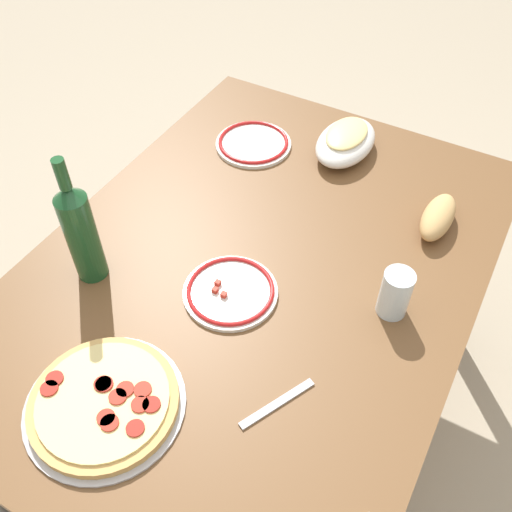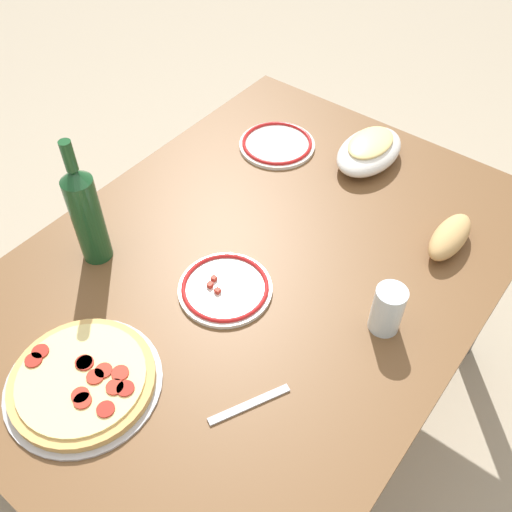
{
  "view_description": "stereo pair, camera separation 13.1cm",
  "coord_description": "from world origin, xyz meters",
  "px_view_note": "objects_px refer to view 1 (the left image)",
  "views": [
    {
      "loc": [
        0.77,
        0.43,
        1.71
      ],
      "look_at": [
        0.0,
        0.0,
        0.74
      ],
      "focal_mm": 39.72,
      "sensor_mm": 36.0,
      "label": 1
    },
    {
      "loc": [
        0.69,
        0.54,
        1.71
      ],
      "look_at": [
        0.0,
        0.0,
        0.74
      ],
      "focal_mm": 39.72,
      "sensor_mm": 36.0,
      "label": 2
    }
  ],
  "objects_px": {
    "water_glass": "(395,293)",
    "side_plate_near": "(253,143)",
    "side_plate_far": "(230,291)",
    "bread_loaf": "(438,217)",
    "pepperoni_pizza": "(104,403)",
    "dining_table": "(256,292)",
    "baked_pasta_dish": "(346,140)",
    "wine_bottle": "(80,231)"
  },
  "relations": [
    {
      "from": "water_glass",
      "to": "side_plate_near",
      "type": "height_order",
      "value": "water_glass"
    },
    {
      "from": "water_glass",
      "to": "bread_loaf",
      "type": "xyz_separation_m",
      "value": [
        -0.3,
        0.01,
        -0.03
      ]
    },
    {
      "from": "water_glass",
      "to": "bread_loaf",
      "type": "height_order",
      "value": "water_glass"
    },
    {
      "from": "wine_bottle",
      "to": "bread_loaf",
      "type": "relative_size",
      "value": 1.9
    },
    {
      "from": "wine_bottle",
      "to": "bread_loaf",
      "type": "bearing_deg",
      "value": 129.53
    },
    {
      "from": "dining_table",
      "to": "pepperoni_pizza",
      "type": "xyz_separation_m",
      "value": [
        0.46,
        -0.07,
        0.12
      ]
    },
    {
      "from": "water_glass",
      "to": "side_plate_far",
      "type": "xyz_separation_m",
      "value": [
        0.13,
        -0.33,
        -0.05
      ]
    },
    {
      "from": "pepperoni_pizza",
      "to": "dining_table",
      "type": "bearing_deg",
      "value": 170.73
    },
    {
      "from": "baked_pasta_dish",
      "to": "wine_bottle",
      "type": "xyz_separation_m",
      "value": [
        0.7,
        -0.33,
        0.09
      ]
    },
    {
      "from": "dining_table",
      "to": "side_plate_far",
      "type": "xyz_separation_m",
      "value": [
        0.1,
        -0.01,
        0.11
      ]
    },
    {
      "from": "baked_pasta_dish",
      "to": "bread_loaf",
      "type": "xyz_separation_m",
      "value": [
        0.17,
        0.32,
        -0.01
      ]
    },
    {
      "from": "dining_table",
      "to": "side_plate_far",
      "type": "bearing_deg",
      "value": -3.94
    },
    {
      "from": "side_plate_near",
      "to": "water_glass",
      "type": "bearing_deg",
      "value": 56.36
    },
    {
      "from": "side_plate_far",
      "to": "pepperoni_pizza",
      "type": "bearing_deg",
      "value": -10.81
    },
    {
      "from": "dining_table",
      "to": "baked_pasta_dish",
      "type": "height_order",
      "value": "baked_pasta_dish"
    },
    {
      "from": "water_glass",
      "to": "side_plate_near",
      "type": "distance_m",
      "value": 0.67
    },
    {
      "from": "pepperoni_pizza",
      "to": "wine_bottle",
      "type": "height_order",
      "value": "wine_bottle"
    },
    {
      "from": "dining_table",
      "to": "side_plate_near",
      "type": "xyz_separation_m",
      "value": [
        -0.4,
        -0.23,
        0.11
      ]
    },
    {
      "from": "wine_bottle",
      "to": "water_glass",
      "type": "height_order",
      "value": "wine_bottle"
    },
    {
      "from": "bread_loaf",
      "to": "water_glass",
      "type": "bearing_deg",
      "value": -1.25
    },
    {
      "from": "pepperoni_pizza",
      "to": "bread_loaf",
      "type": "xyz_separation_m",
      "value": [
        -0.79,
        0.4,
        0.02
      ]
    },
    {
      "from": "dining_table",
      "to": "side_plate_near",
      "type": "bearing_deg",
      "value": -149.82
    },
    {
      "from": "pepperoni_pizza",
      "to": "side_plate_far",
      "type": "xyz_separation_m",
      "value": [
        -0.35,
        0.07,
        -0.01
      ]
    },
    {
      "from": "water_glass",
      "to": "wine_bottle",
      "type": "bearing_deg",
      "value": -69.96
    },
    {
      "from": "side_plate_near",
      "to": "bread_loaf",
      "type": "xyz_separation_m",
      "value": [
        0.07,
        0.56,
        0.02
      ]
    },
    {
      "from": "side_plate_near",
      "to": "side_plate_far",
      "type": "distance_m",
      "value": 0.55
    },
    {
      "from": "pepperoni_pizza",
      "to": "bread_loaf",
      "type": "height_order",
      "value": "bread_loaf"
    },
    {
      "from": "dining_table",
      "to": "side_plate_far",
      "type": "height_order",
      "value": "side_plate_far"
    },
    {
      "from": "pepperoni_pizza",
      "to": "side_plate_near",
      "type": "xyz_separation_m",
      "value": [
        -0.86,
        -0.16,
        -0.01
      ]
    },
    {
      "from": "pepperoni_pizza",
      "to": "bread_loaf",
      "type": "distance_m",
      "value": 0.89
    },
    {
      "from": "pepperoni_pizza",
      "to": "baked_pasta_dish",
      "type": "distance_m",
      "value": 0.96
    },
    {
      "from": "side_plate_near",
      "to": "dining_table",
      "type": "bearing_deg",
      "value": 30.18
    },
    {
      "from": "wine_bottle",
      "to": "side_plate_far",
      "type": "bearing_deg",
      "value": 107.95
    },
    {
      "from": "baked_pasta_dish",
      "to": "wine_bottle",
      "type": "distance_m",
      "value": 0.78
    },
    {
      "from": "wine_bottle",
      "to": "baked_pasta_dish",
      "type": "bearing_deg",
      "value": 154.87
    },
    {
      "from": "baked_pasta_dish",
      "to": "side_plate_far",
      "type": "height_order",
      "value": "baked_pasta_dish"
    },
    {
      "from": "water_glass",
      "to": "dining_table",
      "type": "bearing_deg",
      "value": -84.9
    },
    {
      "from": "dining_table",
      "to": "side_plate_near",
      "type": "relative_size",
      "value": 6.31
    },
    {
      "from": "side_plate_far",
      "to": "bread_loaf",
      "type": "distance_m",
      "value": 0.55
    },
    {
      "from": "bread_loaf",
      "to": "side_plate_far",
      "type": "bearing_deg",
      "value": -37.81
    },
    {
      "from": "pepperoni_pizza",
      "to": "wine_bottle",
      "type": "distance_m",
      "value": 0.37
    },
    {
      "from": "dining_table",
      "to": "pepperoni_pizza",
      "type": "height_order",
      "value": "pepperoni_pizza"
    }
  ]
}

